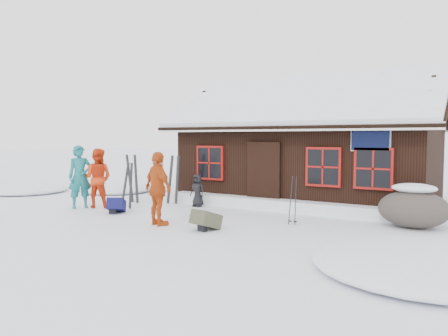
% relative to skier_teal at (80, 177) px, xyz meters
% --- Properties ---
extents(ground, '(120.00, 120.00, 0.00)m').
position_rel_skier_teal_xyz_m(ground, '(3.95, 0.58, -0.98)').
color(ground, white).
rests_on(ground, ground).
extents(mountain_hut, '(8.90, 6.09, 4.42)m').
position_rel_skier_teal_xyz_m(mountain_hut, '(5.45, 5.56, 0.60)').
color(mountain_hut, black).
rests_on(mountain_hut, ground).
extents(snow_drift, '(7.60, 0.60, 0.35)m').
position_rel_skier_teal_xyz_m(snow_drift, '(5.45, 2.83, -0.80)').
color(snow_drift, white).
rests_on(snow_drift, ground).
extents(snow_mounds, '(20.60, 13.20, 0.48)m').
position_rel_skier_teal_xyz_m(snow_mounds, '(5.60, 2.45, -0.98)').
color(snow_mounds, white).
rests_on(snow_mounds, ground).
extents(skier_teal, '(0.76, 0.85, 1.95)m').
position_rel_skier_teal_xyz_m(skier_teal, '(0.00, 0.00, 0.00)').
color(skier_teal, '#176A6E').
rests_on(skier_teal, ground).
extents(skier_orange_left, '(1.11, 1.00, 1.85)m').
position_rel_skier_teal_xyz_m(skier_orange_left, '(0.36, 0.38, -0.05)').
color(skier_orange_left, red).
rests_on(skier_orange_left, ground).
extents(skier_orange_right, '(1.17, 0.78, 1.85)m').
position_rel_skier_teal_xyz_m(skier_orange_right, '(3.82, -0.81, -0.05)').
color(skier_orange_right, '#BF4813').
rests_on(skier_orange_right, ground).
extents(skier_crouched, '(0.51, 0.34, 1.03)m').
position_rel_skier_teal_xyz_m(skier_crouched, '(2.94, 2.14, -0.46)').
color(skier_crouched, black).
rests_on(skier_crouched, ground).
extents(boulder, '(1.66, 1.25, 0.97)m').
position_rel_skier_teal_xyz_m(boulder, '(9.30, 2.20, -0.48)').
color(boulder, '#4A423B').
rests_on(boulder, ground).
extents(ski_pair_left, '(0.55, 0.14, 1.49)m').
position_rel_skier_teal_xyz_m(ski_pair_left, '(1.36, 0.67, -0.28)').
color(ski_pair_left, black).
rests_on(ski_pair_left, ground).
extents(ski_pair_mid, '(0.53, 0.13, 1.67)m').
position_rel_skier_teal_xyz_m(ski_pair_mid, '(0.56, 1.75, -0.19)').
color(ski_pair_mid, black).
rests_on(ski_pair_mid, ground).
extents(ski_pair_right, '(0.52, 0.14, 1.66)m').
position_rel_skier_teal_xyz_m(ski_pair_right, '(1.92, 2.22, -0.20)').
color(ski_pair_right, black).
rests_on(ski_pair_right, ground).
extents(ski_poles, '(0.23, 0.11, 1.26)m').
position_rel_skier_teal_xyz_m(ski_poles, '(6.64, 1.05, -0.38)').
color(ski_poles, black).
rests_on(ski_poles, ground).
extents(backpack_blue, '(0.69, 0.74, 0.32)m').
position_rel_skier_teal_xyz_m(backpack_blue, '(1.62, -0.07, -0.82)').
color(backpack_blue, '#101044').
rests_on(backpack_blue, ground).
extents(backpack_olive, '(0.58, 0.71, 0.35)m').
position_rel_skier_teal_xyz_m(backpack_olive, '(5.14, -0.65, -0.80)').
color(backpack_olive, '#42422F').
rests_on(backpack_olive, ground).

